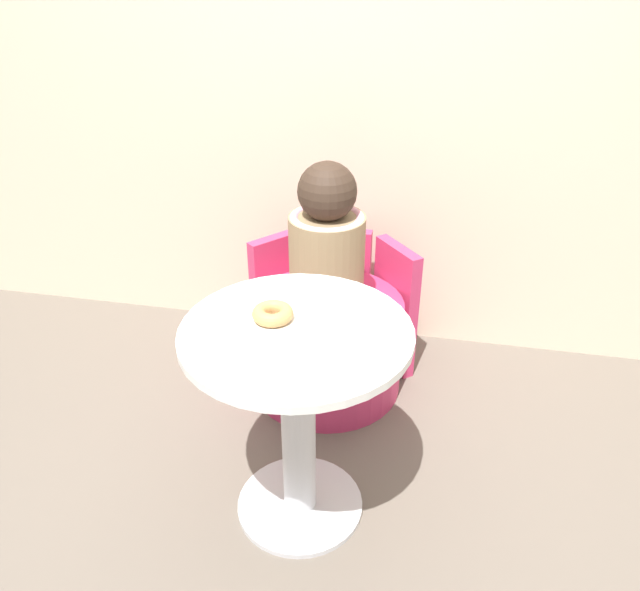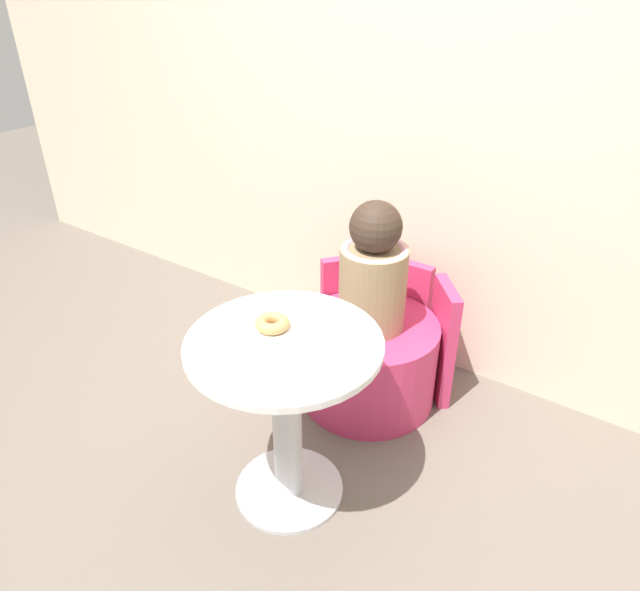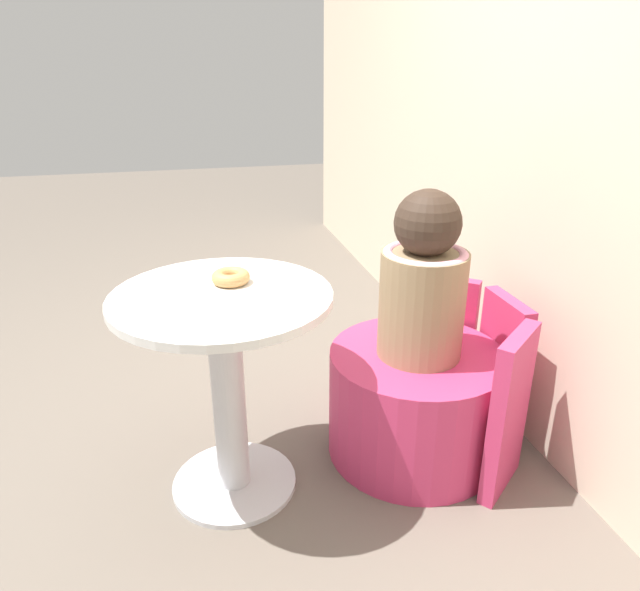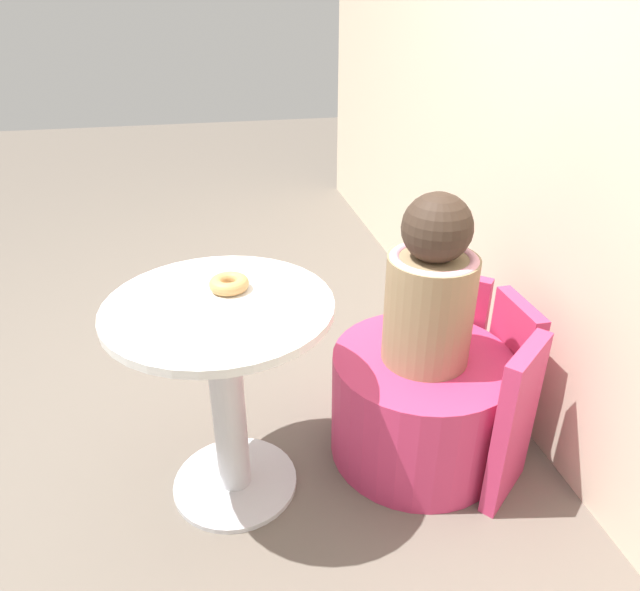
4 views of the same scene
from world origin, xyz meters
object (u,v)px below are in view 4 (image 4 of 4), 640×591
child_figure (431,288)px  donut (229,284)px  round_table (225,369)px  tub_chair (419,404)px

child_figure → donut: 0.61m
child_figure → donut: size_ratio=4.83×
round_table → donut: bearing=153.1°
donut → round_table: bearing=-26.9°
child_figure → donut: (-0.03, -0.61, 0.06)m
round_table → tub_chair: 0.70m
round_table → child_figure: 0.67m
child_figure → donut: bearing=-93.0°
round_table → child_figure: size_ratio=1.23×
tub_chair → child_figure: (-0.00, 0.00, 0.45)m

